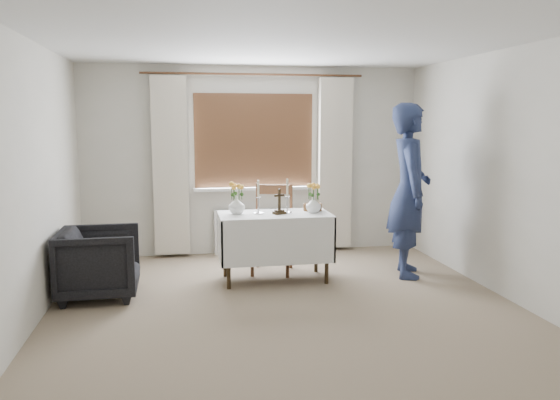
# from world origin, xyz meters

# --- Properties ---
(ground) EXTENTS (5.00, 5.00, 0.00)m
(ground) POSITION_xyz_m (0.00, 0.00, 0.00)
(ground) COLOR gray
(ground) RESTS_ON ground
(altar_table) EXTENTS (1.24, 0.64, 0.76)m
(altar_table) POSITION_xyz_m (0.05, 1.12, 0.38)
(altar_table) COLOR white
(altar_table) RESTS_ON ground
(wooden_chair) EXTENTS (0.60, 0.60, 1.03)m
(wooden_chair) POSITION_xyz_m (0.07, 1.45, 0.52)
(wooden_chair) COLOR brown
(wooden_chair) RESTS_ON ground
(armchair) EXTENTS (0.80, 0.78, 0.72)m
(armchair) POSITION_xyz_m (-1.81, 0.85, 0.36)
(armchair) COLOR black
(armchair) RESTS_ON ground
(person) EXTENTS (0.65, 0.83, 1.99)m
(person) POSITION_xyz_m (1.60, 1.07, 0.99)
(person) COLOR navy
(person) RESTS_ON ground
(radiator) EXTENTS (1.10, 0.10, 0.60)m
(radiator) POSITION_xyz_m (0.00, 2.42, 0.30)
(radiator) COLOR silver
(radiator) RESTS_ON ground
(wooden_cross) EXTENTS (0.16, 0.13, 0.28)m
(wooden_cross) POSITION_xyz_m (0.09, 1.09, 0.90)
(wooden_cross) COLOR black
(wooden_cross) RESTS_ON altar_table
(candlestick_left) EXTENTS (0.13, 0.13, 0.37)m
(candlestick_left) POSITION_xyz_m (-0.13, 1.15, 0.95)
(candlestick_left) COLOR silver
(candlestick_left) RESTS_ON altar_table
(candlestick_right) EXTENTS (0.13, 0.13, 0.39)m
(candlestick_right) POSITION_xyz_m (0.19, 1.13, 0.95)
(candlestick_right) COLOR silver
(candlestick_right) RESTS_ON altar_table
(flower_vase_left) EXTENTS (0.24, 0.24, 0.19)m
(flower_vase_left) POSITION_xyz_m (-0.37, 1.18, 0.86)
(flower_vase_left) COLOR white
(flower_vase_left) RESTS_ON altar_table
(flower_vase_right) EXTENTS (0.18, 0.18, 0.18)m
(flower_vase_right) POSITION_xyz_m (0.49, 1.11, 0.85)
(flower_vase_right) COLOR white
(flower_vase_right) RESTS_ON altar_table
(wicker_basket) EXTENTS (0.28, 0.28, 0.08)m
(wicker_basket) POSITION_xyz_m (0.51, 1.26, 0.80)
(wicker_basket) COLOR brown
(wicker_basket) RESTS_ON altar_table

